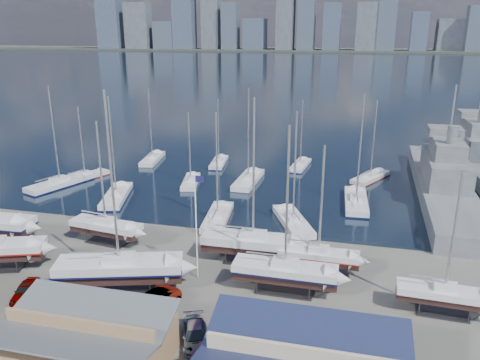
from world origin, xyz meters
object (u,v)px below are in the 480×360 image
(naval_ship_west, at_px, (472,156))
(flagpole, at_px, (197,220))
(car_a, at_px, (26,290))
(naval_ship_east, at_px, (443,184))

(naval_ship_west, height_order, flagpole, naval_ship_west)
(car_a, xyz_separation_m, flagpole, (14.36, 7.16, 5.53))
(naval_ship_east, bearing_deg, naval_ship_west, -21.31)
(naval_ship_west, xyz_separation_m, car_a, (-50.02, -58.54, -0.97))
(flagpole, bearing_deg, naval_ship_east, 49.69)
(naval_ship_east, bearing_deg, car_a, 135.19)
(naval_ship_east, xyz_separation_m, flagpole, (-27.65, -32.59, 4.56))
(naval_ship_west, xyz_separation_m, flagpole, (-35.66, -51.39, 4.56))
(naval_ship_west, distance_m, flagpole, 62.72)
(naval_ship_east, distance_m, naval_ship_west, 20.44)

